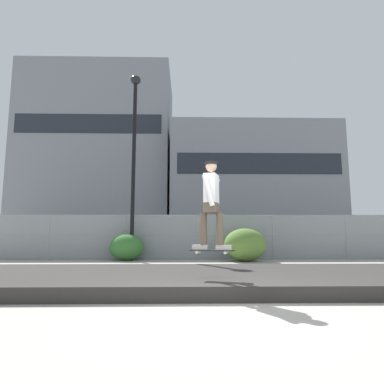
% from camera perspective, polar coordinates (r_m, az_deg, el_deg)
% --- Properties ---
extents(ground_plane, '(120.00, 120.00, 0.00)m').
position_cam_1_polar(ground_plane, '(4.77, 5.99, -20.50)').
color(ground_plane, '#9E998E').
extents(gravel_berm, '(12.68, 3.66, 0.25)m').
position_cam_1_polar(gravel_berm, '(6.93, 3.61, -15.35)').
color(gravel_berm, '#33302D').
rests_on(gravel_berm, ground_plane).
extents(skateboard, '(0.82, 0.43, 0.07)m').
position_cam_1_polar(skateboard, '(5.81, 3.62, -10.56)').
color(skateboard, black).
extents(skater, '(0.72, 0.62, 1.65)m').
position_cam_1_polar(skater, '(5.84, 3.54, -1.29)').
color(skater, '#B2ADA8').
rests_on(skater, skateboard).
extents(chain_fence, '(18.80, 0.06, 1.85)m').
position_cam_1_polar(chain_fence, '(13.27, 1.27, -8.10)').
color(chain_fence, gray).
rests_on(chain_fence, ground_plane).
extents(street_lamp, '(0.44, 0.44, 7.77)m').
position_cam_1_polar(street_lamp, '(13.45, -10.47, 8.49)').
color(street_lamp, black).
rests_on(street_lamp, ground_plane).
extents(parked_car_near, '(4.43, 2.01, 1.66)m').
position_cam_1_polar(parked_car_near, '(16.39, -15.47, -8.05)').
color(parked_car_near, '#474C54').
rests_on(parked_car_near, ground_plane).
extents(parked_car_mid, '(4.55, 2.25, 1.66)m').
position_cam_1_polar(parked_car_mid, '(16.24, 9.12, -8.23)').
color(parked_car_mid, navy).
rests_on(parked_car_mid, ground_plane).
extents(parked_car_far, '(4.51, 2.16, 1.66)m').
position_cam_1_polar(parked_car_far, '(18.81, 29.31, -7.26)').
color(parked_car_far, '#566B4C').
rests_on(parked_car_far, ground_plane).
extents(library_building, '(19.95, 11.80, 23.74)m').
position_cam_1_polar(library_building, '(47.01, -16.34, 6.11)').
color(library_building, slate).
rests_on(library_building, ground_plane).
extents(office_block, '(20.86, 10.24, 14.67)m').
position_cam_1_polar(office_block, '(42.01, 10.66, 1.23)').
color(office_block, slate).
rests_on(office_block, ground_plane).
extents(shrub_left, '(1.34, 1.10, 1.04)m').
position_cam_1_polar(shrub_left, '(12.96, -11.77, -9.79)').
color(shrub_left, '#336B2D').
rests_on(shrub_left, ground_plane).
extents(shrub_center, '(1.63, 1.33, 1.26)m').
position_cam_1_polar(shrub_center, '(12.50, 9.60, -9.43)').
color(shrub_center, '#567A33').
rests_on(shrub_center, ground_plane).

